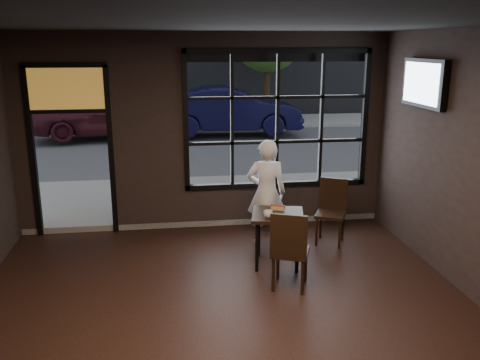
{
  "coord_description": "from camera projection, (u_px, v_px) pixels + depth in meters",
  "views": [
    {
      "loc": [
        -0.55,
        -4.65,
        3.01
      ],
      "look_at": [
        0.4,
        2.2,
        1.15
      ],
      "focal_mm": 38.0,
      "sensor_mm": 36.0,
      "label": 1
    }
  ],
  "objects": [
    {
      "name": "man",
      "position": [
        266.0,
        193.0,
        7.72
      ],
      "size": [
        0.65,
        0.47,
        1.64
      ],
      "primitive_type": "imported",
      "rotation": [
        0.0,
        0.0,
        3.0
      ],
      "color": "white",
      "rests_on": "floor"
    },
    {
      "name": "tree_left",
      "position": [
        130.0,
        55.0,
        18.71
      ],
      "size": [
        2.16,
        2.16,
        3.69
      ],
      "color": "#332114",
      "rests_on": "street_asphalt"
    },
    {
      "name": "stained_transom",
      "position": [
        67.0,
        88.0,
        7.76
      ],
      "size": [
        1.2,
        0.06,
        0.7
      ],
      "primitive_type": "cube",
      "color": "orange",
      "rests_on": "ground"
    },
    {
      "name": "hotdog",
      "position": [
        278.0,
        208.0,
        7.14
      ],
      "size": [
        0.22,
        0.16,
        0.06
      ],
      "primitive_type": null,
      "rotation": [
        0.0,
        0.0,
        -0.42
      ],
      "color": "tan",
      "rests_on": "cafe_table"
    },
    {
      "name": "floor",
      "position": [
        231.0,
        342.0,
        5.3
      ],
      "size": [
        6.0,
        7.0,
        0.02
      ],
      "primitive_type": "cube",
      "color": "black",
      "rests_on": "ground"
    },
    {
      "name": "cafe_table",
      "position": [
        277.0,
        239.0,
        7.09
      ],
      "size": [
        0.83,
        0.83,
        0.75
      ],
      "primitive_type": "cube",
      "rotation": [
        0.0,
        0.0,
        -0.22
      ],
      "color": "black",
      "rests_on": "floor"
    },
    {
      "name": "cup",
      "position": [
        268.0,
        214.0,
        6.81
      ],
      "size": [
        0.14,
        0.14,
        0.1
      ],
      "primitive_type": "imported",
      "rotation": [
        0.0,
        0.0,
        -0.15
      ],
      "color": "silver",
      "rests_on": "cafe_table"
    },
    {
      "name": "navy_car",
      "position": [
        230.0,
        110.0,
        16.87
      ],
      "size": [
        4.73,
        1.75,
        1.54
      ],
      "primitive_type": "imported",
      "rotation": [
        0.0,
        0.0,
        1.55
      ],
      "color": "black",
      "rests_on": "street_asphalt"
    },
    {
      "name": "chair_window",
      "position": [
        331.0,
        212.0,
        7.8
      ],
      "size": [
        0.58,
        0.58,
        1.0
      ],
      "primitive_type": "cube",
      "rotation": [
        0.0,
        0.0,
        -0.47
      ],
      "color": "black",
      "rests_on": "floor"
    },
    {
      "name": "ceiling",
      "position": [
        229.0,
        20.0,
        4.47
      ],
      "size": [
        6.0,
        7.0,
        0.02
      ],
      "primitive_type": "cube",
      "color": "black",
      "rests_on": "ground"
    },
    {
      "name": "chair_near",
      "position": [
        290.0,
        249.0,
        6.37
      ],
      "size": [
        0.58,
        0.58,
        1.04
      ],
      "primitive_type": "cube",
      "rotation": [
        0.0,
        0.0,
        2.77
      ],
      "color": "black",
      "rests_on": "floor"
    },
    {
      "name": "window_frame",
      "position": [
        277.0,
        120.0,
        8.34
      ],
      "size": [
        3.06,
        0.12,
        2.28
      ],
      "primitive_type": "cube",
      "color": "black",
      "rests_on": "ground"
    },
    {
      "name": "tree_right",
      "position": [
        268.0,
        36.0,
        19.01
      ],
      "size": [
        2.76,
        2.76,
        4.7
      ],
      "color": "#332114",
      "rests_on": "street_asphalt"
    },
    {
      "name": "tv",
      "position": [
        424.0,
        83.0,
        6.97
      ],
      "size": [
        0.13,
        1.13,
        0.66
      ],
      "primitive_type": "cube",
      "color": "black",
      "rests_on": "wall_right"
    },
    {
      "name": "street_asphalt",
      "position": [
        179.0,
        100.0,
        28.26
      ],
      "size": [
        60.0,
        41.0,
        0.04
      ],
      "primitive_type": "cube",
      "color": "#545456",
      "rests_on": "ground"
    },
    {
      "name": "maroon_car",
      "position": [
        104.0,
        112.0,
        16.29
      ],
      "size": [
        4.95,
        2.55,
        1.61
      ],
      "primitive_type": "imported",
      "rotation": [
        0.0,
        0.0,
        1.71
      ],
      "color": "#41141C",
      "rests_on": "street_asphalt"
    }
  ]
}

